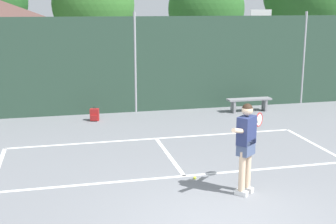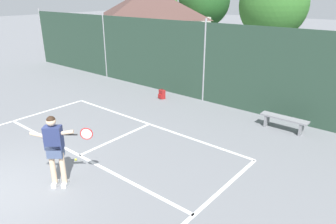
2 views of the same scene
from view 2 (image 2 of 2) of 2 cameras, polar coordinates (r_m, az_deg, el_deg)
The scene contains 7 objects.
court_markings at distance 8.83m, azimuth -25.87°, elevation -11.66°, with size 8.30×11.10×0.01m.
chainlink_fence at distance 13.44m, azimuth 6.69°, elevation 8.97°, with size 26.09×0.09×3.49m.
clubhouse_building at distance 21.16m, azimuth -3.38°, elevation 15.73°, with size 6.91×5.14×4.82m.
tennis_player at distance 7.79m, azimuth -20.03°, elevation -5.80°, with size 1.08×1.03×1.85m.
tennis_ball at distance 9.29m, azimuth -16.60°, elevation -8.38°, with size 0.07×0.07×0.07m, color #CCE033.
backpack_red at distance 13.94m, azimuth -1.14°, elevation 3.25°, with size 0.32×0.30×0.46m.
courtside_bench at distance 11.38m, azimuth 20.55°, elevation -1.47°, with size 1.60×0.36×0.48m.
Camera 2 is at (7.12, -2.05, 4.47)m, focal length 33.16 mm.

